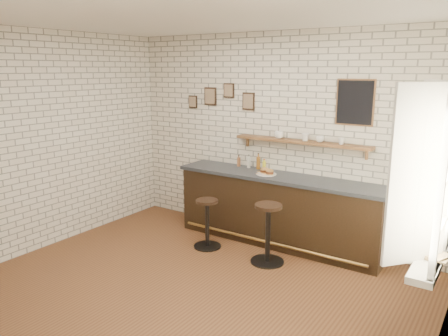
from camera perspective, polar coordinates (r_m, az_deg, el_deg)
The scene contains 21 objects.
ground at distance 5.28m, azimuth -3.62°, elevation -15.16°, with size 5.00×5.00×0.00m, color brown.
bar_counter at distance 6.32m, azimuth 7.12°, elevation -5.40°, with size 3.10×0.65×1.01m.
sandwich_plate at distance 6.22m, azimuth 5.55°, elevation -0.79°, with size 0.28×0.28×0.01m, color white.
ciabatta_sandwich at distance 6.20m, azimuth 5.65°, elevation -0.40°, with size 0.25×0.18×0.08m.
potato_chips at distance 6.23m, azimuth 5.37°, elevation -0.70°, with size 0.26×0.19×0.00m.
bitters_bottle_brown at distance 6.70m, azimuth 1.94°, elevation 0.84°, with size 0.05×0.05×0.18m.
bitters_bottle_white at distance 6.61m, azimuth 3.26°, elevation 0.73°, with size 0.05×0.05×0.20m.
bitters_bottle_amber at distance 6.52m, azimuth 4.50°, elevation 0.71°, with size 0.06×0.06×0.24m.
condiment_bottle_yellow at distance 6.48m, azimuth 5.27°, elevation 0.36°, with size 0.05×0.05×0.17m.
bar_stool_left at distance 6.18m, azimuth -2.21°, elevation -7.04°, with size 0.40×0.40×0.70m.
bar_stool_right at distance 5.71m, azimuth 5.75°, elevation -8.28°, with size 0.44×0.44×0.79m.
wall_shelf at distance 6.18m, azimuth 9.99°, elevation 3.36°, with size 2.00×0.18×0.18m.
shelf_cup_a at distance 6.31m, azimuth 7.19°, elevation 4.32°, with size 0.13×0.13×0.10m, color white.
shelf_cup_b at distance 6.14m, azimuth 10.57°, elevation 3.97°, with size 0.11×0.11×0.10m, color white.
shelf_cup_c at distance 6.06m, azimuth 12.41°, elevation 3.71°, with size 0.11×0.11×0.09m, color white.
shelf_cup_d at distance 5.96m, azimuth 15.09°, elevation 3.41°, with size 0.09×0.09×0.09m, color white.
back_wall_decor at distance 6.26m, azimuth 9.02°, elevation 8.75°, with size 2.96×0.02×0.56m.
window_sill at distance 4.31m, azimuth 25.69°, elevation -9.97°, with size 0.20×1.35×0.06m.
casement_window at distance 4.10m, azimuth 26.12°, elevation -0.13°, with size 0.40×1.30×1.56m.
book_lower at distance 4.14m, azimuth 25.11°, elevation -10.23°, with size 0.16×0.22×0.02m, color tan.
book_upper at distance 4.14m, azimuth 25.16°, elevation -9.95°, with size 0.15×0.21×0.02m, color tan.
Camera 1 is at (2.86, -3.68, 2.48)m, focal length 35.00 mm.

